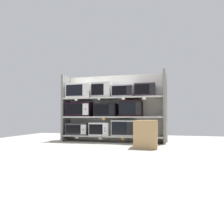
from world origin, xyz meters
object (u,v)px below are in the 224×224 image
object	(u,v)px
microwave_6	(80,91)
microwave_9	(145,90)
microwave_5	(131,109)
microwave_0	(79,129)
shipping_carton	(146,134)
microwave_1	(101,129)
microwave_3	(80,110)
microwave_2	(124,128)
microwave_7	(102,90)
microwave_8	(123,91)
microwave_4	(106,110)

from	to	relation	value
microwave_6	microwave_9	world-z (taller)	microwave_6
microwave_5	microwave_9	bearing A→B (deg)	-0.02
microwave_0	shipping_carton	distance (m)	1.77
microwave_1	shipping_carton	world-z (taller)	shipping_carton
microwave_9	shipping_carton	distance (m)	1.16
shipping_carton	microwave_6	bearing A→B (deg)	154.74
microwave_3	shipping_carton	world-z (taller)	microwave_3
microwave_2	microwave_9	bearing A→B (deg)	0.02
microwave_2	microwave_5	bearing A→B (deg)	0.08
microwave_7	shipping_carton	bearing A→B (deg)	-35.57
microwave_7	microwave_8	distance (m)	0.49
microwave_1	microwave_3	xyz separation A→B (m)	(-0.50, 0.00, 0.44)
microwave_7	microwave_9	xyz separation A→B (m)	(0.97, -0.00, -0.03)
microwave_3	microwave_1	bearing A→B (deg)	-0.02
microwave_5	shipping_carton	size ratio (longest dim) A/B	0.96
microwave_2	shipping_carton	size ratio (longest dim) A/B	1.01
microwave_9	microwave_7	bearing A→B (deg)	179.99
microwave_0	microwave_5	size ratio (longest dim) A/B	1.08
microwave_2	microwave_9	world-z (taller)	microwave_9
microwave_1	shipping_carton	size ratio (longest dim) A/B	0.91
microwave_0	microwave_8	bearing A→B (deg)	-0.01
microwave_2	microwave_1	bearing A→B (deg)	179.98
microwave_0	microwave_5	xyz separation A→B (m)	(1.24, -0.00, 0.46)
microwave_2	microwave_6	world-z (taller)	microwave_6
microwave_6	microwave_8	bearing A→B (deg)	-0.00
microwave_4	microwave_8	size ratio (longest dim) A/B	1.05
microwave_3	microwave_9	distance (m)	1.56
microwave_1	microwave_8	distance (m)	0.98
microwave_5	microwave_6	world-z (taller)	microwave_6
microwave_5	microwave_8	xyz separation A→B (m)	(-0.19, -0.00, 0.39)
shipping_carton	microwave_5	bearing A→B (deg)	116.34
microwave_3	microwave_6	xyz separation A→B (m)	(-0.00, -0.00, 0.43)
microwave_5	microwave_3	bearing A→B (deg)	179.99
microwave_5	microwave_7	distance (m)	0.79
microwave_0	microwave_2	distance (m)	1.06
microwave_0	microwave_7	bearing A→B (deg)	-0.00
microwave_1	microwave_2	size ratio (longest dim) A/B	0.90
microwave_4	microwave_6	world-z (taller)	microwave_6
microwave_5	shipping_carton	distance (m)	0.96
microwave_2	microwave_8	world-z (taller)	microwave_8
microwave_5	microwave_2	bearing A→B (deg)	-179.92
microwave_1	microwave_7	bearing A→B (deg)	0.32
microwave_8	shipping_carton	bearing A→B (deg)	-53.23
microwave_7	shipping_carton	xyz separation A→B (m)	(1.04, -0.74, -0.92)
microwave_5	microwave_7	xyz separation A→B (m)	(-0.67, 0.00, 0.42)
microwave_2	microwave_3	distance (m)	1.11
microwave_6	microwave_8	world-z (taller)	microwave_6
microwave_5	microwave_7	world-z (taller)	microwave_7
microwave_6	shipping_carton	distance (m)	1.97
microwave_4	microwave_6	size ratio (longest dim) A/B	0.86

